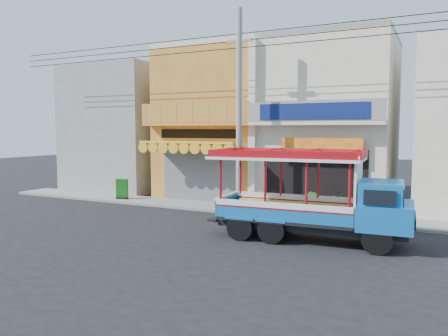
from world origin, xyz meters
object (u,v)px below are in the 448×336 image
Objects in this scene: potted_plant_a at (336,203)px; utility_pole at (242,100)px; songthaew_truck at (324,198)px; green_sign at (122,191)px; potted_plant_b at (312,205)px; potted_plant_c at (357,206)px.

utility_pole is at bearing 167.62° from potted_plant_a.
songthaew_truck reaches higher than green_sign.
utility_pole reaches higher than potted_plant_a.
potted_plant_a is at bearing 16.23° from utility_pole.
potted_plant_b is (3.13, 0.11, -4.39)m from utility_pole.
utility_pole is 6.62m from potted_plant_c.
green_sign is at bearing 162.33° from songthaew_truck.
utility_pole is 5.40m from potted_plant_b.
songthaew_truck is at bearing 32.46° from potted_plant_c.
potted_plant_b is at bearing -26.04° from potted_plant_c.
potted_plant_b is 1.08× the size of potted_plant_c.
potted_plant_c is at bearing 11.15° from utility_pole.
potted_plant_c is (1.69, 0.84, -0.04)m from potted_plant_b.
potted_plant_c is (0.88, -0.20, -0.03)m from potted_plant_a.
potted_plant_b is at bearing -156.68° from potted_plant_a.
songthaew_truck is 4.52m from potted_plant_a.
potted_plant_b is (10.21, -0.29, 0.08)m from green_sign.
utility_pole reaches higher than green_sign.
potted_plant_c is at bearing -120.25° from potted_plant_b.
potted_plant_a is at bearing -94.66° from potted_plant_b.
potted_plant_a is 0.99× the size of potted_plant_b.
potted_plant_a is 0.90m from potted_plant_c.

